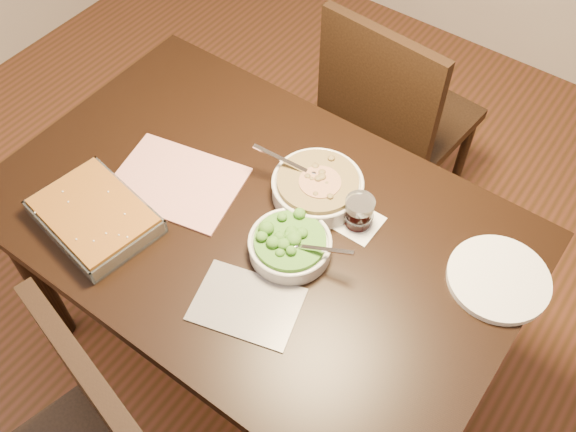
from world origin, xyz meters
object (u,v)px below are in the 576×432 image
object	(u,v)px
table	(256,239)
baking_dish	(95,216)
chair_far	(391,116)
broccoli_bowl	(290,245)
dinner_plate	(499,279)
wine_tumbler	(359,211)
stew_bowl	(317,186)

from	to	relation	value
table	baking_dish	distance (m)	0.43
chair_far	baking_dish	bearing A→B (deg)	76.90
broccoli_bowl	chair_far	bearing A→B (deg)	99.87
broccoli_bowl	dinner_plate	size ratio (longest dim) A/B	0.94
table	wine_tumbler	size ratio (longest dim) A/B	16.15
wine_tumbler	dinner_plate	size ratio (longest dim) A/B	0.34
broccoli_bowl	wine_tumbler	bearing A→B (deg)	63.24
table	chair_far	xyz separation A→B (m)	(-0.00, 0.76, -0.13)
dinner_plate	wine_tumbler	bearing A→B (deg)	-171.93
stew_bowl	dinner_plate	size ratio (longest dim) A/B	1.08
dinner_plate	chair_far	world-z (taller)	chair_far
stew_bowl	baking_dish	xyz separation A→B (m)	(-0.41, -0.42, -0.01)
dinner_plate	chair_far	distance (m)	0.85
wine_tumbler	chair_far	world-z (taller)	chair_far
stew_bowl	baking_dish	size ratio (longest dim) A/B	0.79
wine_tumbler	table	bearing A→B (deg)	-146.85
stew_bowl	dinner_plate	world-z (taller)	stew_bowl
table	broccoli_bowl	xyz separation A→B (m)	(0.14, -0.03, 0.12)
baking_dish	wine_tumbler	size ratio (longest dim) A/B	3.99
table	broccoli_bowl	size ratio (longest dim) A/B	5.91
stew_bowl	wine_tumbler	xyz separation A→B (m)	(0.14, -0.02, 0.01)
table	wine_tumbler	xyz separation A→B (m)	(0.23, 0.15, 0.14)
table	stew_bowl	size ratio (longest dim) A/B	5.16
stew_bowl	dinner_plate	bearing A→B (deg)	4.10
table	baking_dish	xyz separation A→B (m)	(-0.32, -0.25, 0.12)
chair_far	broccoli_bowl	bearing A→B (deg)	104.49
stew_bowl	broccoli_bowl	world-z (taller)	stew_bowl
broccoli_bowl	wine_tumbler	distance (m)	0.20
baking_dish	chair_far	world-z (taller)	chair_far
wine_tumbler	chair_far	bearing A→B (deg)	110.33
table	stew_bowl	xyz separation A→B (m)	(0.09, 0.16, 0.13)
stew_bowl	chair_far	xyz separation A→B (m)	(-0.09, 0.60, -0.25)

